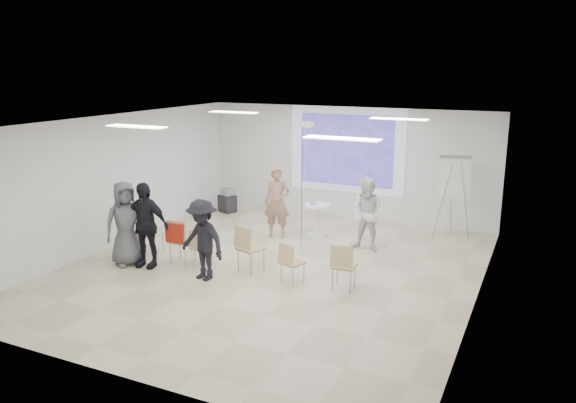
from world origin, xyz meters
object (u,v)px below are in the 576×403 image
at_px(chair_far_left, 149,231).
at_px(audience_outer, 126,219).
at_px(chair_left_inner, 200,245).
at_px(chair_right_far, 343,263).
at_px(pedestal_table, 317,218).
at_px(chair_left_mid, 180,238).
at_px(chair_right_inner, 290,260).
at_px(audience_left, 144,219).
at_px(flipchart_easel, 454,178).
at_px(chair_center, 248,245).
at_px(audience_mid, 202,235).
at_px(laptop, 202,246).
at_px(av_cart, 227,201).
at_px(player_left, 277,198).
at_px(player_right, 368,211).

bearing_deg(chair_far_left, audience_outer, -84.53).
distance_m(chair_left_inner, chair_right_far, 3.09).
xyz_separation_m(pedestal_table, chair_right_far, (1.73, -2.96, 0.08)).
xyz_separation_m(chair_left_mid, audience_outer, (-0.99, -0.47, 0.42)).
height_order(chair_right_inner, audience_left, audience_left).
xyz_separation_m(chair_right_inner, flipchart_easel, (2.29, 4.25, 1.00)).
height_order(chair_far_left, chair_center, chair_center).
height_order(chair_left_mid, audience_outer, audience_outer).
height_order(chair_left_inner, chair_center, chair_center).
bearing_deg(flipchart_easel, chair_right_far, -124.74).
relative_size(chair_center, audience_mid, 0.54).
bearing_deg(laptop, av_cart, -65.97).
height_order(chair_left_inner, audience_mid, audience_mid).
bearing_deg(audience_outer, player_left, 0.90).
relative_size(player_left, laptop, 6.68).
bearing_deg(audience_outer, flipchart_easel, -17.36).
distance_m(chair_left_inner, laptop, 0.10).
xyz_separation_m(player_left, chair_right_far, (2.57, -2.48, -0.45)).
bearing_deg(chair_center, chair_far_left, -165.08).
bearing_deg(chair_right_far, chair_right_inner, -177.82).
distance_m(chair_center, audience_left, 2.20).
bearing_deg(chair_right_far, pedestal_table, 115.23).
bearing_deg(chair_right_far, player_right, 91.62).
xyz_separation_m(chair_left_inner, chair_center, (1.06, 0.13, 0.10)).
relative_size(chair_left_inner, chair_right_inner, 0.98).
bearing_deg(audience_left, chair_center, 7.97).
bearing_deg(av_cart, chair_far_left, -60.89).
xyz_separation_m(chair_left_inner, audience_left, (-1.03, -0.44, 0.55)).
relative_size(chair_far_left, flipchart_easel, 0.44).
height_order(chair_left_inner, av_cart, chair_left_inner).
distance_m(laptop, av_cart, 4.37).
bearing_deg(audience_left, chair_right_far, -0.26).
height_order(chair_far_left, chair_left_inner, chair_far_left).
xyz_separation_m(chair_right_inner, audience_outer, (-3.53, -0.45, 0.51)).
relative_size(chair_right_far, audience_left, 0.44).
xyz_separation_m(chair_left_mid, chair_left_inner, (0.46, 0.05, -0.10)).
xyz_separation_m(chair_far_left, audience_mid, (1.90, -0.74, 0.38)).
bearing_deg(chair_right_far, flipchart_easel, 67.75).
bearing_deg(chair_far_left, pedestal_table, 50.03).
bearing_deg(av_cart, audience_left, -56.15).
height_order(player_left, flipchart_easel, flipchart_easel).
relative_size(pedestal_table, chair_right_inner, 1.02).
height_order(chair_right_far, audience_outer, audience_outer).
height_order(chair_left_mid, chair_right_far, chair_left_mid).
distance_m(chair_far_left, av_cart, 3.89).
xyz_separation_m(player_right, chair_left_mid, (-3.27, -2.53, -0.35)).
distance_m(player_left, audience_outer, 3.64).
bearing_deg(chair_left_inner, player_right, 41.12).
height_order(pedestal_table, player_left, player_left).
height_order(player_left, chair_center, player_left).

